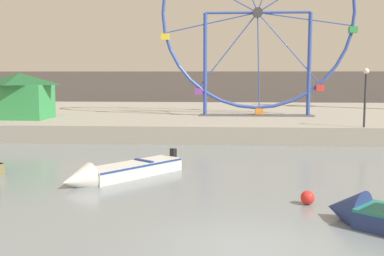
# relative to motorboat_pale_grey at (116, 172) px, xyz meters

# --- Properties ---
(ground_plane) EXTENTS (240.00, 240.00, 0.00)m
(ground_plane) POSITION_rel_motorboat_pale_grey_xyz_m (4.73, -6.82, -0.28)
(ground_plane) COLOR slate
(quay_promenade) EXTENTS (110.00, 23.82, 1.05)m
(quay_promenade) POSITION_rel_motorboat_pale_grey_xyz_m (4.73, 20.91, 0.25)
(quay_promenade) COLOR gray
(quay_promenade) RESTS_ON ground_plane
(distant_town_skyline) EXTENTS (140.00, 3.00, 4.40)m
(distant_town_skyline) POSITION_rel_motorboat_pale_grey_xyz_m (4.73, 46.03, 1.92)
(distant_town_skyline) COLOR #564C47
(distant_town_skyline) RESTS_ON ground_plane
(motorboat_pale_grey) EXTENTS (4.33, 4.95, 1.16)m
(motorboat_pale_grey) POSITION_rel_motorboat_pale_grey_xyz_m (0.00, 0.00, 0.00)
(motorboat_pale_grey) COLOR silver
(motorboat_pale_grey) RESTS_ON ground_plane
(ferris_wheel_blue_frame) EXTENTS (13.83, 1.20, 14.20)m
(ferris_wheel_blue_frame) POSITION_rel_motorboat_pale_grey_xyz_m (6.55, 16.47, 7.91)
(ferris_wheel_blue_frame) COLOR #334CA8
(ferris_wheel_blue_frame) RESTS_ON quay_promenade
(carnival_booth_green_kiosk) EXTENTS (4.36, 3.11, 3.09)m
(carnival_booth_green_kiosk) POSITION_rel_motorboat_pale_grey_xyz_m (-9.54, 13.19, 2.38)
(carnival_booth_green_kiosk) COLOR #33934C
(carnival_booth_green_kiosk) RESTS_ON quay_promenade
(promenade_lamp_near) EXTENTS (0.32, 0.32, 3.34)m
(promenade_lamp_near) POSITION_rel_motorboat_pale_grey_xyz_m (12.16, 9.44, 3.01)
(promenade_lamp_near) COLOR #2D2D33
(promenade_lamp_near) RESTS_ON quay_promenade
(mooring_buoy_orange) EXTENTS (0.44, 0.44, 0.44)m
(mooring_buoy_orange) POSITION_rel_motorboat_pale_grey_xyz_m (6.78, -3.14, -0.06)
(mooring_buoy_orange) COLOR red
(mooring_buoy_orange) RESTS_ON ground_plane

